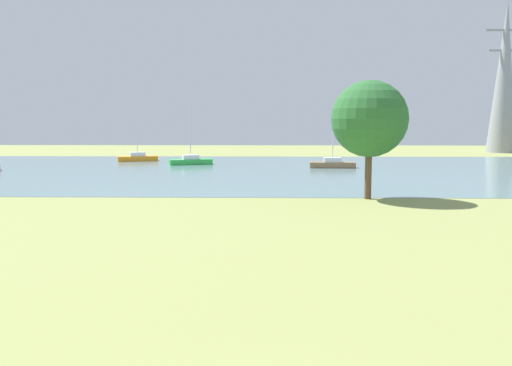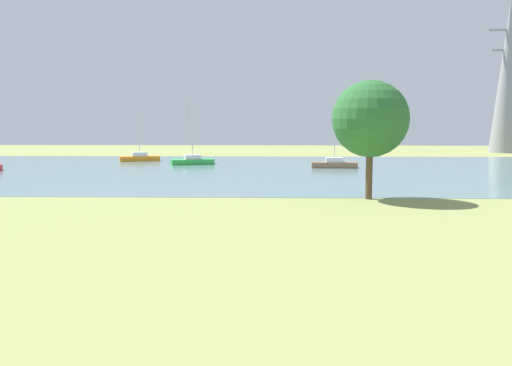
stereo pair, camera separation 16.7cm
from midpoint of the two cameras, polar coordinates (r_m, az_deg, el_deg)
The scene contains 7 objects.
ground_plane at distance 29.37m, azimuth 1.19°, elevation -3.74°, with size 160.00×160.00×0.00m, color #8C9351.
water_surface at distance 57.13m, azimuth 1.22°, elevation 1.33°, with size 140.00×40.00×0.02m, color slate.
sailboat_orange at distance 70.35m, azimuth -12.02°, elevation 2.55°, with size 5.03×2.96×6.09m.
sailboat_brown at distance 60.09m, azimuth 7.70°, elevation 1.96°, with size 4.85×1.67×6.53m.
sailboat_green at distance 64.10m, azimuth -6.74°, elevation 2.27°, with size 5.03×2.89×7.21m.
tree_west_near at distance 37.14m, azimuth 11.34°, elevation 6.40°, with size 4.98×4.98×7.72m.
electricity_pylon at distance 94.59m, azimuth 23.88°, elevation 9.86°, with size 6.40×4.40×23.05m.
Camera 1 is at (-0.06, -6.89, 5.29)m, focal length 39.34 mm.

